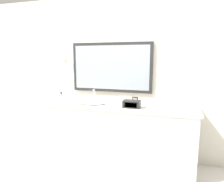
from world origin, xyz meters
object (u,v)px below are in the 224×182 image
Objects in this scene: appliance_box at (132,104)px; sink_basin at (90,102)px; picture_frame at (135,101)px; soap_bottle at (62,99)px.

sink_basin is at bearing 172.14° from appliance_box.
appliance_box is at bearing -92.02° from picture_frame.
sink_basin is 0.43m from soap_bottle.
appliance_box is (0.66, -0.09, 0.03)m from sink_basin.
soap_bottle is at bearing -156.72° from sink_basin.
appliance_box is at bearing -7.86° from sink_basin.
appliance_box is 2.19× the size of picture_frame.
soap_bottle is at bearing -164.42° from picture_frame.
sink_basin is 0.68m from picture_frame.
soap_bottle is at bearing -175.71° from appliance_box.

